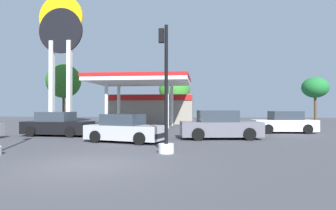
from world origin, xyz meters
name	(u,v)px	position (x,y,z in m)	size (l,w,h in m)	color
ground_plane	(89,165)	(0.00, 0.00, 0.00)	(90.00, 90.00, 0.00)	#47474C
gas_station	(151,105)	(-2.18, 23.87, 2.17)	(9.57, 13.56, 4.81)	gray
station_pole_sign	(61,41)	(-10.93, 19.50, 8.79)	(4.69, 0.56, 13.57)	white
car_0	(284,123)	(9.48, 12.77, 0.71)	(4.50, 2.28, 1.56)	black
car_2	(125,129)	(-0.46, 6.09, 0.67)	(4.44, 2.73, 1.48)	black
car_3	(58,125)	(-5.66, 8.85, 0.70)	(4.44, 2.21, 1.55)	black
car_4	(220,126)	(4.64, 8.25, 0.75)	(4.86, 2.63, 1.66)	black
traffic_signal_0	(166,112)	(2.14, 2.62, 1.63)	(0.64, 0.67, 5.13)	silver
tree_0	(64,81)	(-14.78, 27.88, 5.37)	(4.54, 4.54, 7.66)	brown
tree_1	(175,90)	(0.12, 28.60, 4.15)	(4.05, 4.05, 5.91)	brown
tree_2	(315,88)	(17.28, 27.64, 4.22)	(3.09, 3.09, 5.50)	brown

